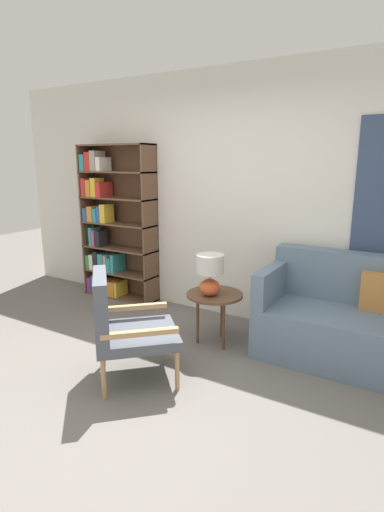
{
  "coord_description": "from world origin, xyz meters",
  "views": [
    {
      "loc": [
        1.85,
        -1.94,
        1.73
      ],
      "look_at": [
        0.05,
        1.06,
        0.9
      ],
      "focal_mm": 28.0,
      "sensor_mm": 36.0,
      "label": 1
    }
  ],
  "objects_px": {
    "armchair": "(121,322)",
    "table_lamp": "(210,272)",
    "bookshelf": "(110,227)",
    "couch": "(378,328)",
    "side_table": "(215,299)"
  },
  "relations": [
    {
      "from": "armchair",
      "to": "table_lamp",
      "type": "relative_size",
      "value": 2.28
    },
    {
      "from": "bookshelf",
      "to": "couch",
      "type": "height_order",
      "value": "bookshelf"
    },
    {
      "from": "bookshelf",
      "to": "side_table",
      "type": "height_order",
      "value": "bookshelf"
    },
    {
      "from": "bookshelf",
      "to": "couch",
      "type": "xyz_separation_m",
      "value": [
        3.23,
        -0.24,
        -0.56
      ]
    },
    {
      "from": "table_lamp",
      "to": "bookshelf",
      "type": "bearing_deg",
      "value": 160.0
    },
    {
      "from": "bookshelf",
      "to": "table_lamp",
      "type": "xyz_separation_m",
      "value": [
        1.82,
        -0.66,
        -0.17
      ]
    },
    {
      "from": "bookshelf",
      "to": "side_table",
      "type": "relative_size",
      "value": 3.6
    },
    {
      "from": "couch",
      "to": "table_lamp",
      "type": "height_order",
      "value": "couch"
    },
    {
      "from": "table_lamp",
      "to": "armchair",
      "type": "bearing_deg",
      "value": -109.11
    },
    {
      "from": "armchair",
      "to": "couch",
      "type": "relative_size",
      "value": 0.45
    },
    {
      "from": "side_table",
      "to": "bookshelf",
      "type": "bearing_deg",
      "value": 162.22
    },
    {
      "from": "table_lamp",
      "to": "side_table",
      "type": "bearing_deg",
      "value": 79.53
    },
    {
      "from": "couch",
      "to": "side_table",
      "type": "bearing_deg",
      "value": -166.28
    },
    {
      "from": "bookshelf",
      "to": "table_lamp",
      "type": "bearing_deg",
      "value": -20.0
    },
    {
      "from": "armchair",
      "to": "table_lamp",
      "type": "height_order",
      "value": "table_lamp"
    }
  ]
}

